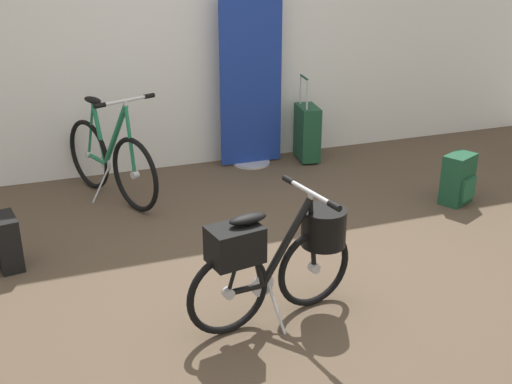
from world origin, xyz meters
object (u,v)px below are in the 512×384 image
at_px(rolling_suitcase, 307,132).
at_px(handbag_on_floor, 458,179).
at_px(display_bike_left, 110,159).
at_px(folding_bike_foreground, 280,253).
at_px(backpack_on_floor, 7,242).
at_px(floor_banner_stand, 251,90).

xyz_separation_m(rolling_suitcase, handbag_on_floor, (0.71, -1.42, -0.08)).
relative_size(display_bike_left, rolling_suitcase, 1.46).
xyz_separation_m(folding_bike_foreground, backpack_on_floor, (-1.46, 1.16, -0.23)).
bearing_deg(handbag_on_floor, rolling_suitcase, 116.39).
bearing_deg(folding_bike_foreground, floor_banner_stand, 73.59).
bearing_deg(rolling_suitcase, display_bike_left, -169.97).
height_order(folding_bike_foreground, display_bike_left, display_bike_left).
bearing_deg(backpack_on_floor, handbag_on_floor, -1.94).
bearing_deg(folding_bike_foreground, rolling_suitcase, 62.21).
height_order(floor_banner_stand, handbag_on_floor, floor_banner_stand).
distance_m(folding_bike_foreground, rolling_suitcase, 2.80).
bearing_deg(backpack_on_floor, floor_banner_stand, 32.05).
bearing_deg(handbag_on_floor, folding_bike_foreground, -152.46).
height_order(floor_banner_stand, backpack_on_floor, floor_banner_stand).
bearing_deg(handbag_on_floor, floor_banner_stand, 129.90).
xyz_separation_m(folding_bike_foreground, handbag_on_floor, (2.01, 1.05, -0.20)).
xyz_separation_m(folding_bike_foreground, display_bike_left, (-0.64, 2.13, -0.06)).
height_order(folding_bike_foreground, backpack_on_floor, folding_bike_foreground).
xyz_separation_m(floor_banner_stand, display_bike_left, (-1.39, -0.42, -0.38)).
distance_m(floor_banner_stand, rolling_suitcase, 0.71).
bearing_deg(handbag_on_floor, backpack_on_floor, 178.06).
xyz_separation_m(floor_banner_stand, rolling_suitcase, (0.55, -0.08, -0.45)).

